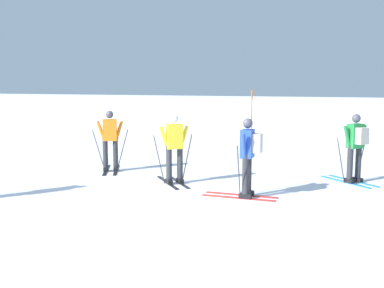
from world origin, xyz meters
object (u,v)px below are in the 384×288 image
(trail_marker_pole, at_px, (252,114))
(skier_blue, at_px, (248,154))
(skier_orange, at_px, (110,139))
(skier_yellow, at_px, (174,147))
(skier_green, at_px, (356,145))

(trail_marker_pole, bearing_deg, skier_blue, -71.33)
(skier_orange, distance_m, trail_marker_pole, 9.59)
(skier_orange, xyz_separation_m, skier_blue, (4.44, -1.10, 0.04))
(skier_blue, xyz_separation_m, skier_yellow, (-2.06, 0.49, -0.04))
(skier_green, relative_size, trail_marker_pole, 0.77)
(trail_marker_pole, bearing_deg, skier_orange, -95.05)
(skier_yellow, xyz_separation_m, trail_marker_pole, (-1.53, 10.15, 0.19))
(skier_green, height_order, trail_marker_pole, trail_marker_pole)
(skier_orange, xyz_separation_m, skier_yellow, (2.38, -0.60, 0.00))
(skier_green, distance_m, trail_marker_pole, 9.77)
(skier_yellow, height_order, trail_marker_pole, trail_marker_pole)
(skier_blue, bearing_deg, trail_marker_pole, 108.67)
(skier_orange, height_order, skier_green, same)
(skier_orange, distance_m, skier_yellow, 2.45)
(skier_orange, bearing_deg, skier_blue, -13.86)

